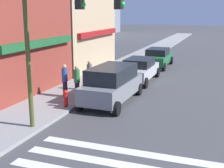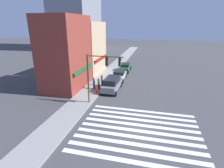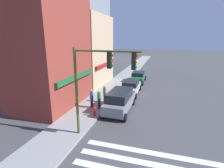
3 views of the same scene
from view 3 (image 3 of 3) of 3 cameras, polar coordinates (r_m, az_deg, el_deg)
storefront_row at (r=21.35m, az=-12.80°, el=10.20°), size 16.54×5.30×10.32m
traffic_signal at (r=10.70m, az=-4.53°, el=2.82°), size 0.32×4.21×5.99m
suv_grey at (r=15.97m, az=2.51°, el=-5.38°), size 4.75×2.12×1.94m
sedan_silver at (r=21.07m, az=6.14°, el=-0.98°), size 4.41×2.02×1.59m
sedan_green at (r=26.79m, az=8.53°, el=2.35°), size 4.42×2.02×1.59m
pedestrian_green_top at (r=16.22m, az=-4.25°, el=-4.94°), size 0.32×0.32×1.77m
pedestrian_grey_coat at (r=17.78m, az=-2.39°, el=-3.12°), size 0.32×0.32×1.77m
pedestrian_blue_shirt at (r=16.56m, az=-6.66°, el=-4.58°), size 0.32×0.32×1.77m
fire_hydrant at (r=14.92m, az=-5.80°, el=-8.68°), size 0.24×0.24×0.84m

